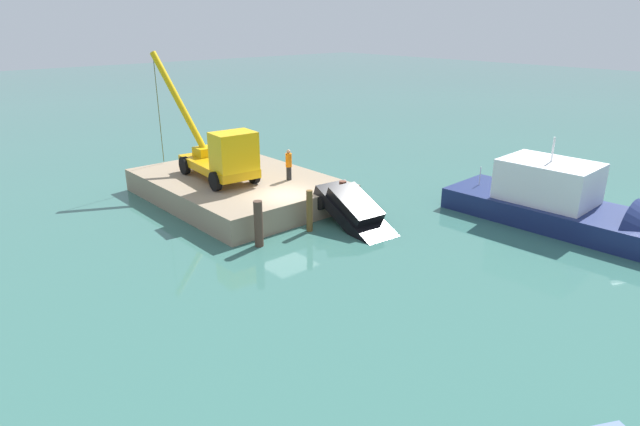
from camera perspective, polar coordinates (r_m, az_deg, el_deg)
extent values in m
plane|color=#386B60|center=(27.41, -3.63, -0.62)|extent=(200.00, 200.00, 0.00)
cube|color=gray|center=(30.62, -8.74, 2.67)|extent=(11.38, 8.09, 1.27)
cube|color=orange|center=(30.10, -10.76, 4.94)|extent=(5.75, 2.73, 0.45)
cube|color=yellow|center=(28.06, -9.11, 6.49)|extent=(1.75, 2.28, 1.95)
cylinder|color=black|center=(28.98, -7.04, 4.10)|extent=(1.02, 0.39, 1.00)
cylinder|color=black|center=(28.00, -11.03, 3.31)|extent=(1.02, 0.39, 1.00)
cylinder|color=black|center=(32.33, -10.48, 5.58)|extent=(1.02, 0.39, 1.00)
cylinder|color=black|center=(31.46, -14.14, 4.91)|extent=(1.02, 0.39, 1.00)
cylinder|color=#E5B20C|center=(32.28, -14.77, 11.43)|extent=(3.85, 1.29, 5.34)
cube|color=#E5B20C|center=(31.46, -12.17, 6.38)|extent=(1.00, 1.00, 0.50)
cylinder|color=#4C4C19|center=(33.73, -16.73, 10.51)|extent=(0.04, 0.04, 6.39)
cylinder|color=black|center=(29.47, -3.31, 4.22)|extent=(0.28, 0.28, 0.74)
cylinder|color=orange|center=(29.28, -3.34, 5.61)|extent=(0.34, 0.34, 0.74)
sphere|color=tan|center=(29.16, -3.35, 6.52)|extent=(0.21, 0.21, 0.21)
cube|color=black|center=(26.20, 3.76, -0.26)|extent=(4.69, 2.32, 2.38)
cube|color=black|center=(26.00, 3.78, 0.96)|extent=(2.73, 1.90, 1.44)
cylinder|color=black|center=(26.15, 7.22, -2.58)|extent=(0.86, 0.30, 0.84)
cylinder|color=black|center=(25.00, 4.05, -3.56)|extent=(0.86, 0.30, 0.84)
cylinder|color=black|center=(27.83, 3.16, 1.74)|extent=(0.86, 0.30, 0.84)
cylinder|color=black|center=(26.75, 0.03, 1.01)|extent=(0.86, 0.30, 0.84)
cube|color=navy|center=(29.20, 23.43, -0.81)|extent=(10.71, 4.43, 1.96)
cube|color=white|center=(28.80, 23.02, 3.13)|extent=(4.47, 3.36, 1.99)
cylinder|color=white|center=(28.42, 23.45, 6.20)|extent=(0.10, 0.10, 1.20)
cylinder|color=silver|center=(27.70, 30.79, 0.16)|extent=(0.06, 0.06, 1.00)
cylinder|color=silver|center=(30.46, 16.59, 3.79)|extent=(0.06, 0.06, 1.00)
cylinder|color=#50392D|center=(23.91, -6.53, -1.14)|extent=(0.39, 0.39, 2.11)
cylinder|color=brown|center=(25.47, -1.12, 0.22)|extent=(0.30, 0.30, 2.03)
cylinder|color=brown|center=(27.27, 2.40, 1.44)|extent=(0.36, 0.36, 1.92)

